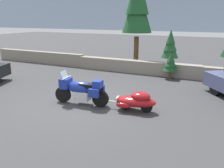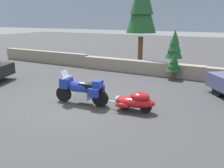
% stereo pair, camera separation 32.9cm
% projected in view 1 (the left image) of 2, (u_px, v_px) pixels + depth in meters
% --- Properties ---
extents(ground_plane, '(80.00, 80.00, 0.00)m').
position_uv_depth(ground_plane, '(81.00, 104.00, 9.57)').
color(ground_plane, '#38383A').
extents(stone_guard_wall, '(24.00, 0.60, 0.89)m').
position_uv_depth(stone_guard_wall, '(137.00, 67.00, 14.88)').
color(stone_guard_wall, gray).
rests_on(stone_guard_wall, ground).
extents(distant_ridgeline, '(240.00, 80.00, 16.00)m').
position_uv_depth(distant_ridgeline, '(217.00, 6.00, 90.86)').
color(distant_ridgeline, '#8C9EB7').
rests_on(distant_ridgeline, ground).
extents(touring_motorcycle, '(2.31, 0.92, 1.33)m').
position_uv_depth(touring_motorcycle, '(81.00, 90.00, 9.36)').
color(touring_motorcycle, black).
rests_on(touring_motorcycle, ground).
extents(car_shaped_trailer, '(2.23, 0.91, 0.76)m').
position_uv_depth(car_shaped_trailer, '(136.00, 101.00, 8.73)').
color(car_shaped_trailer, black).
rests_on(car_shaped_trailer, ground).
extents(pine_tree_secondary, '(1.11, 1.11, 2.68)m').
position_uv_depth(pine_tree_secondary, '(170.00, 45.00, 15.21)').
color(pine_tree_secondary, brown).
rests_on(pine_tree_secondary, ground).
extents(pine_sapling_near, '(0.86, 0.86, 1.47)m').
position_uv_depth(pine_sapling_near, '(171.00, 63.00, 13.31)').
color(pine_sapling_near, brown).
rests_on(pine_sapling_near, ground).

